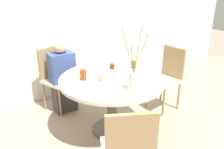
# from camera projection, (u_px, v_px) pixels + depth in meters

# --- Properties ---
(ground_plane) EXTENTS (16.00, 16.00, 0.00)m
(ground_plane) POSITION_uv_depth(u_px,v_px,m) (112.00, 129.00, 2.87)
(ground_plane) COLOR gray
(wall_back) EXTENTS (8.00, 0.05, 2.60)m
(wall_back) POSITION_uv_depth(u_px,v_px,m) (65.00, 17.00, 3.46)
(wall_back) COLOR silver
(wall_back) RESTS_ON ground_plane
(dining_table) EXTENTS (1.26, 1.26, 0.74)m
(dining_table) POSITION_uv_depth(u_px,v_px,m) (112.00, 88.00, 2.65)
(dining_table) COLOR beige
(dining_table) RESTS_ON ground_plane
(chair_right_flank) EXTENTS (0.52, 0.52, 0.94)m
(chair_right_flank) POSITION_uv_depth(u_px,v_px,m) (55.00, 75.00, 3.24)
(chair_right_flank) COLOR beige
(chair_right_flank) RESTS_ON ground_plane
(chair_left_flank) EXTENTS (0.42, 0.42, 0.94)m
(chair_left_flank) POSITION_uv_depth(u_px,v_px,m) (168.00, 74.00, 3.25)
(chair_left_flank) COLOR beige
(chair_left_flank) RESTS_ON ground_plane
(birthday_cake) EXTENTS (0.22, 0.22, 0.12)m
(birthday_cake) POSITION_uv_depth(u_px,v_px,m) (108.00, 76.00, 2.55)
(birthday_cake) COLOR white
(birthday_cake) RESTS_ON dining_table
(flower_vase) EXTENTS (0.31, 0.16, 0.71)m
(flower_vase) POSITION_uv_depth(u_px,v_px,m) (134.00, 73.00, 2.22)
(flower_vase) COLOR #B2C6C1
(flower_vase) RESTS_ON dining_table
(side_plate) EXTENTS (0.18, 0.18, 0.01)m
(side_plate) POSITION_uv_depth(u_px,v_px,m) (140.00, 74.00, 2.69)
(side_plate) COLOR white
(side_plate) RESTS_ON dining_table
(drink_glass_0) EXTENTS (0.06, 0.06, 0.12)m
(drink_glass_0) POSITION_uv_depth(u_px,v_px,m) (112.00, 68.00, 2.74)
(drink_glass_0) COLOR #51280F
(drink_glass_0) RESTS_ON dining_table
(drink_glass_1) EXTENTS (0.07, 0.07, 0.13)m
(drink_glass_1) POSITION_uv_depth(u_px,v_px,m) (83.00, 75.00, 2.52)
(drink_glass_1) COLOR maroon
(drink_glass_1) RESTS_ON dining_table
(drink_glass_2) EXTENTS (0.06, 0.06, 0.11)m
(drink_glass_2) POSITION_uv_depth(u_px,v_px,m) (134.00, 65.00, 2.89)
(drink_glass_2) COLOR maroon
(drink_glass_2) RESTS_ON dining_table
(person_guest) EXTENTS (0.34, 0.24, 1.10)m
(person_guest) POSITION_uv_depth(u_px,v_px,m) (63.00, 78.00, 3.16)
(person_guest) COLOR #383333
(person_guest) RESTS_ON ground_plane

